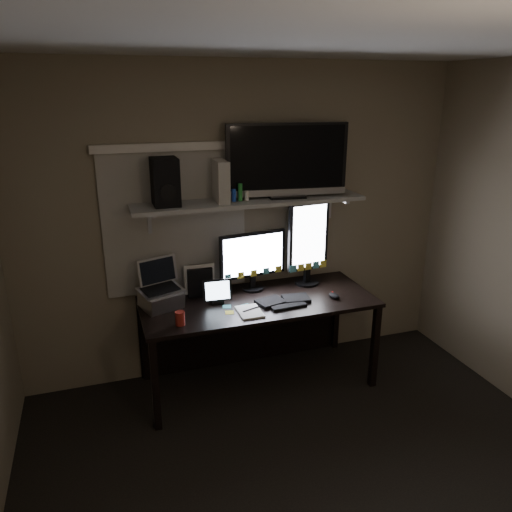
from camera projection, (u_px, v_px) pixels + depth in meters
name	position (u px, v px, depth m)	size (l,w,h in m)	color
ceiling	(371.00, 33.00, 2.01)	(3.60, 3.60, 0.00)	silver
back_wall	(244.00, 223.00, 4.03)	(3.60, 3.60, 0.00)	#7E705A
window_blinds	(176.00, 223.00, 3.84)	(1.10, 0.02, 1.10)	#B5AEA2
desk	(253.00, 314.00, 4.03)	(1.80, 0.75, 0.73)	black
wall_shelf	(250.00, 202.00, 3.80)	(1.80, 0.35, 0.03)	#9D9D99
monitor_landscape	(253.00, 261.00, 3.99)	(0.56, 0.06, 0.49)	black
monitor_portrait	(308.00, 243.00, 4.07)	(0.36, 0.07, 0.72)	black
keyboard	(283.00, 300.00, 3.82)	(0.42, 0.16, 0.03)	black
mouse	(334.00, 296.00, 3.90)	(0.07, 0.11, 0.04)	black
notepad	(250.00, 312.00, 3.64)	(0.17, 0.23, 0.01)	white
tablet	(217.00, 291.00, 3.77)	(0.22, 0.09, 0.19)	black
file_sorter	(200.00, 281.00, 3.91)	(0.20, 0.09, 0.25)	black
laptop	(160.00, 286.00, 3.67)	(0.31, 0.25, 0.35)	#A7A6AB
cup	(180.00, 318.00, 3.44)	(0.07, 0.07, 0.10)	maroon
sticky_notes	(239.00, 306.00, 3.74)	(0.27, 0.20, 0.00)	#FAE844
tv	(287.00, 161.00, 3.79)	(0.94, 0.17, 0.56)	black
game_console	(220.00, 181.00, 3.70)	(0.08, 0.26, 0.31)	silver
speaker	(165.00, 182.00, 3.57)	(0.19, 0.23, 0.34)	black
bottles	(237.00, 193.00, 3.71)	(0.20, 0.05, 0.13)	#A50F0C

